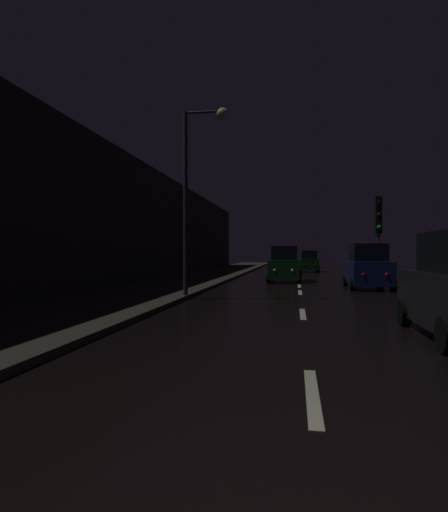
# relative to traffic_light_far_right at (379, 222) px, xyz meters

# --- Properties ---
(ground) EXTENTS (25.05, 84.00, 0.02)m
(ground) POSITION_rel_traffic_light_far_right_xyz_m (-4.03, 3.37, -3.33)
(ground) COLOR black
(sidewalk_left) EXTENTS (4.40, 84.00, 0.15)m
(sidewalk_left) POSITION_rel_traffic_light_far_right_xyz_m (-10.35, 3.37, -3.25)
(sidewalk_left) COLOR #38332B
(sidewalk_left) RESTS_ON ground
(building_facade_left) EXTENTS (0.80, 63.00, 6.77)m
(building_facade_left) POSITION_rel_traffic_light_far_right_xyz_m (-12.95, -0.13, 0.06)
(building_facade_left) COLOR #2D2B28
(building_facade_left) RESTS_ON ground
(lane_centerline) EXTENTS (0.16, 29.50, 0.01)m
(lane_centerline) POSITION_rel_traffic_light_far_right_xyz_m (-4.03, -5.04, -3.32)
(lane_centerline) COLOR beige
(lane_centerline) RESTS_ON ground
(traffic_light_far_right) EXTENTS (0.31, 0.46, 4.61)m
(traffic_light_far_right) POSITION_rel_traffic_light_far_right_xyz_m (0.00, 0.00, 0.00)
(traffic_light_far_right) COLOR #38383A
(traffic_light_far_right) RESTS_ON ground
(streetlamp_overhead) EXTENTS (1.70, 0.44, 7.01)m
(streetlamp_overhead) POSITION_rel_traffic_light_far_right_xyz_m (-7.79, -7.75, 1.34)
(streetlamp_overhead) COLOR #2D2D30
(streetlamp_overhead) RESTS_ON ground
(car_approaching_headlights) EXTENTS (1.93, 4.18, 2.10)m
(car_approaching_headlights) POSITION_rel_traffic_light_far_right_xyz_m (-4.87, 2.71, -2.36)
(car_approaching_headlights) COLOR #0F3819
(car_approaching_headlights) RESTS_ON ground
(car_distant_taillights) EXTENTS (1.75, 3.78, 1.90)m
(car_distant_taillights) POSITION_rel_traffic_light_far_right_xyz_m (-3.02, 16.39, -2.45)
(car_distant_taillights) COLOR #0F3819
(car_distant_taillights) RESTS_ON ground
(car_parked_right_far) EXTENTS (1.97, 4.26, 2.14)m
(car_parked_right_far) POSITION_rel_traffic_light_far_right_xyz_m (-0.80, -1.68, -2.34)
(car_parked_right_far) COLOR #141E51
(car_parked_right_far) RESTS_ON ground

